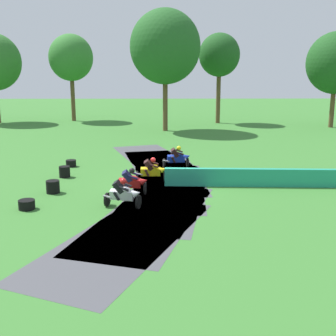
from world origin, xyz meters
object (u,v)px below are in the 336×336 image
at_px(motorcycle_fourth_blue, 177,158).
at_px(tire_stack_mid_b, 65,172).
at_px(tire_stack_near, 27,205).
at_px(motorcycle_chase_red, 131,182).
at_px(motorcycle_lead_white, 123,194).
at_px(tire_stack_mid_a, 53,187).
at_px(motorcycle_trailing_yellow, 152,170).
at_px(tire_stack_far, 71,163).

xyz_separation_m(motorcycle_fourth_blue, tire_stack_mid_b, (-6.16, -2.00, -0.35)).
distance_m(tire_stack_near, tire_stack_mid_b, 5.42).
relative_size(motorcycle_chase_red, tire_stack_mid_b, 2.82).
xyz_separation_m(motorcycle_chase_red, tire_stack_near, (-4.25, -2.01, -0.44)).
bearing_deg(motorcycle_lead_white, tire_stack_mid_a, 146.74).
relative_size(motorcycle_trailing_yellow, motorcycle_fourth_blue, 1.00).
bearing_deg(tire_stack_near, tire_stack_mid_a, 77.83).
bearing_deg(motorcycle_fourth_blue, tire_stack_far, 175.00).
height_order(motorcycle_lead_white, motorcycle_trailing_yellow, motorcycle_trailing_yellow).
xyz_separation_m(tire_stack_mid_b, tire_stack_far, (-0.18, 2.55, -0.10)).
xyz_separation_m(motorcycle_fourth_blue, tire_stack_mid_a, (-6.05, -5.00, -0.35)).
height_order(tire_stack_mid_a, tire_stack_far, tire_stack_mid_a).
xyz_separation_m(motorcycle_lead_white, tire_stack_far, (-3.82, 7.88, -0.44)).
bearing_deg(tire_stack_far, motorcycle_fourth_blue, -5.00).
bearing_deg(motorcycle_trailing_yellow, motorcycle_fourth_blue, 66.29).
height_order(motorcycle_lead_white, tire_stack_mid_a, motorcycle_lead_white).
bearing_deg(motorcycle_trailing_yellow, motorcycle_lead_white, -105.09).
distance_m(motorcycle_lead_white, tire_stack_mid_b, 6.46).
relative_size(motorcycle_lead_white, tire_stack_mid_a, 2.69).
relative_size(motorcycle_fourth_blue, tire_stack_mid_b, 2.80).
xyz_separation_m(tire_stack_mid_a, tire_stack_far, (-0.28, 5.56, -0.10)).
bearing_deg(motorcycle_chase_red, motorcycle_trailing_yellow, 67.35).
xyz_separation_m(motorcycle_trailing_yellow, tire_stack_mid_b, (-4.75, 1.21, -0.35)).
bearing_deg(tire_stack_mid_b, tire_stack_far, 93.98).
height_order(tire_stack_mid_a, tire_stack_mid_b, same).
distance_m(tire_stack_near, tire_stack_far, 7.96).
relative_size(motorcycle_lead_white, motorcycle_chase_red, 1.00).
height_order(motorcycle_chase_red, motorcycle_fourth_blue, motorcycle_fourth_blue).
bearing_deg(motorcycle_lead_white, motorcycle_chase_red, 84.14).
bearing_deg(tire_stack_mid_a, tire_stack_far, 92.89).
bearing_deg(motorcycle_fourth_blue, motorcycle_chase_red, -113.28).
xyz_separation_m(motorcycle_lead_white, motorcycle_trailing_yellow, (1.11, 4.11, 0.00)).
distance_m(tire_stack_mid_b, tire_stack_far, 2.56).
distance_m(motorcycle_fourth_blue, tire_stack_mid_b, 6.48).
bearing_deg(tire_stack_mid_b, tire_stack_near, -94.39).
bearing_deg(tire_stack_mid_b, motorcycle_lead_white, -55.64).
distance_m(motorcycle_chase_red, motorcycle_trailing_yellow, 2.37).
bearing_deg(motorcycle_lead_white, tire_stack_far, 115.85).
distance_m(tire_stack_near, tire_stack_mid_a, 2.45).
bearing_deg(tire_stack_mid_a, tire_stack_mid_b, 91.95).
height_order(motorcycle_lead_white, tire_stack_far, motorcycle_lead_white).
height_order(motorcycle_lead_white, motorcycle_fourth_blue, motorcycle_fourth_blue).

